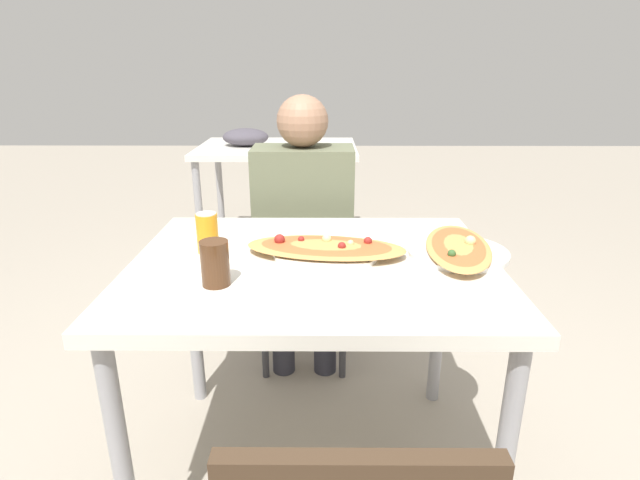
% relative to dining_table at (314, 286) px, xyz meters
% --- Properties ---
extents(ground_plane, '(14.00, 14.00, 0.00)m').
position_rel_dining_table_xyz_m(ground_plane, '(0.00, 0.00, -0.69)').
color(ground_plane, '#9E9384').
extents(dining_table, '(1.08, 0.86, 0.77)m').
position_rel_dining_table_xyz_m(dining_table, '(0.00, 0.00, 0.00)').
color(dining_table, silver).
rests_on(dining_table, ground_plane).
extents(chair_far_seated, '(0.40, 0.40, 0.86)m').
position_rel_dining_table_xyz_m(chair_far_seated, '(-0.06, 0.76, -0.19)').
color(chair_far_seated, '#3F2D1E').
rests_on(chair_far_seated, ground_plane).
extents(person_seated, '(0.41, 0.25, 1.21)m').
position_rel_dining_table_xyz_m(person_seated, '(-0.06, 0.65, 0.03)').
color(person_seated, '#2D2D38').
rests_on(person_seated, ground_plane).
extents(pizza_main, '(0.51, 0.32, 0.06)m').
position_rel_dining_table_xyz_m(pizza_main, '(0.03, 0.05, 0.10)').
color(pizza_main, white).
rests_on(pizza_main, dining_table).
extents(soda_can, '(0.07, 0.07, 0.12)m').
position_rel_dining_table_xyz_m(soda_can, '(-0.33, 0.07, 0.15)').
color(soda_can, orange).
rests_on(soda_can, dining_table).
extents(drink_glass, '(0.08, 0.08, 0.12)m').
position_rel_dining_table_xyz_m(drink_glass, '(-0.26, -0.17, 0.14)').
color(drink_glass, '#4C2D19').
rests_on(drink_glass, dining_table).
extents(pizza_second, '(0.31, 0.45, 0.06)m').
position_rel_dining_table_xyz_m(pizza_second, '(0.44, 0.05, 0.10)').
color(pizza_second, white).
rests_on(pizza_second, dining_table).
extents(background_table, '(1.10, 0.80, 0.89)m').
position_rel_dining_table_xyz_m(background_table, '(-0.33, 2.15, 0.02)').
color(background_table, silver).
rests_on(background_table, ground_plane).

